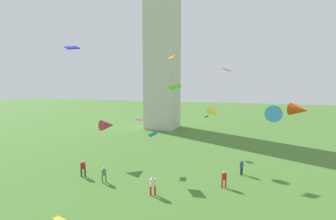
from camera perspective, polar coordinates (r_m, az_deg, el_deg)
person_0 at (r=27.02m, az=-14.08°, el=-13.62°), size 0.46×0.46×1.59m
person_1 at (r=29.16m, az=-18.39°, el=-12.05°), size 0.53×0.38×1.77m
person_2 at (r=23.60m, az=-3.42°, el=-16.17°), size 0.53×0.46×1.77m
person_3 at (r=29.42m, az=16.08°, el=-11.92°), size 0.37×0.50×1.68m
person_4 at (r=25.66m, az=12.35°, el=-14.61°), size 0.49×0.43×1.63m
kite_flying_0 at (r=24.91m, az=22.33°, el=-0.90°), size 1.59×2.34×1.78m
kite_flying_1 at (r=26.86m, az=12.46°, el=8.91°), size 1.33×1.62×0.58m
kite_flying_2 at (r=33.04m, az=-13.30°, el=-3.32°), size 2.07×2.35×1.48m
kite_flying_3 at (r=31.21m, az=-6.37°, el=-2.16°), size 0.85×1.12×0.22m
kite_flying_4 at (r=26.99m, az=-3.38°, el=-5.41°), size 1.08×1.53×0.92m
kite_flying_5 at (r=29.74m, az=-20.54°, el=12.86°), size 1.46×1.58×0.57m
kite_flying_6 at (r=34.32m, az=0.81°, el=11.65°), size 0.93×1.29×0.71m
kite_flying_7 at (r=23.01m, az=27.15°, el=0.04°), size 1.81×1.72×1.07m
kite_flying_8 at (r=31.10m, az=10.23°, el=-0.64°), size 2.08×2.13×1.64m
kite_flying_9 at (r=21.41m, az=1.54°, el=5.16°), size 0.97×0.73×0.54m
kite_flying_10 at (r=36.69m, az=8.60°, el=-1.46°), size 0.64×0.96×0.54m
kite_bundle_0 at (r=21.63m, az=-23.06°, el=-21.60°), size 1.12×0.77×0.14m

